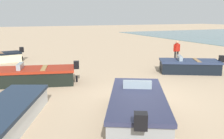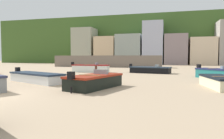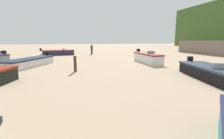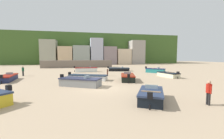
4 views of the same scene
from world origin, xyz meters
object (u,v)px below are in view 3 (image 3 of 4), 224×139
boat_navy_9 (58,53)px  boat_white_10 (147,58)px  mooring_post_near_water (75,64)px  beach_walker_foreground (92,48)px  boat_white_0 (30,62)px  boat_black_6 (210,72)px

boat_navy_9 → boat_white_10: boat_white_10 is taller
mooring_post_near_water → beach_walker_foreground: (-13.75, 2.78, 0.39)m
boat_white_0 → boat_white_10: size_ratio=1.11×
boat_white_10 → beach_walker_foreground: beach_walker_foreground is taller
boat_white_0 → boat_black_6: size_ratio=1.08×
boat_black_6 → mooring_post_near_water: (-4.00, -7.69, 0.18)m
boat_black_6 → mooring_post_near_water: size_ratio=4.43×
boat_white_0 → mooring_post_near_water: mooring_post_near_water is taller
boat_black_6 → boat_navy_9: 20.40m
boat_white_10 → beach_walker_foreground: size_ratio=3.01×
boat_navy_9 → beach_walker_foreground: beach_walker_foreground is taller
boat_white_10 → boat_navy_9: bearing=-47.6°
boat_white_0 → boat_navy_9: size_ratio=1.10×
boat_white_10 → boat_black_6: bearing=95.1°
boat_black_6 → boat_white_10: bearing=-73.7°
boat_white_0 → mooring_post_near_water: 5.05m
boat_black_6 → boat_navy_9: size_ratio=1.02×
boat_white_0 → mooring_post_near_water: bearing=162.0°
boat_black_6 → mooring_post_near_water: 8.67m
boat_white_10 → mooring_post_near_water: 7.85m
mooring_post_near_water → beach_walker_foreground: bearing=168.6°
boat_navy_9 → mooring_post_near_water: size_ratio=4.34×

